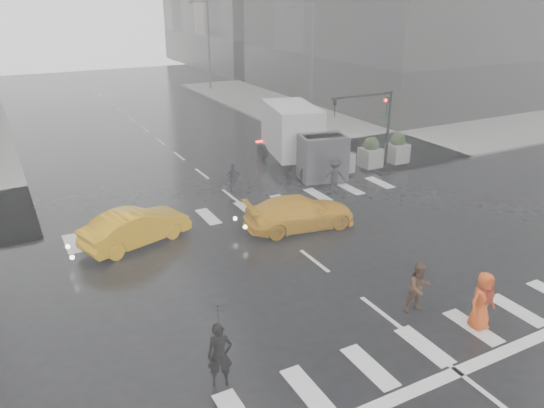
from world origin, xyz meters
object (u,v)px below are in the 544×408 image
traffic_signal_pole (375,115)px  taxi_mid (136,227)px  pedestrian_orange (482,300)px  box_truck (299,137)px  pedestrian_brown (419,288)px

traffic_signal_pole → taxi_mid: bearing=-167.4°
pedestrian_orange → taxi_mid: 13.31m
taxi_mid → traffic_signal_pole: bearing=-95.3°
taxi_mid → box_truck: 12.42m
pedestrian_orange → box_truck: size_ratio=0.28×
pedestrian_orange → taxi_mid: pedestrian_orange is taller
traffic_signal_pole → box_truck: 4.44m
pedestrian_brown → box_truck: size_ratio=0.26×
pedestrian_orange → taxi_mid: (-7.79, 10.78, -0.19)m
pedestrian_brown → pedestrian_orange: pedestrian_orange is taller
box_truck → pedestrian_orange: bearing=-87.9°
traffic_signal_pole → box_truck: (-3.58, 2.28, -1.32)m
box_truck → traffic_signal_pole: bearing=-19.0°
traffic_signal_pole → box_truck: size_ratio=0.67×
pedestrian_brown → box_truck: bearing=82.1°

